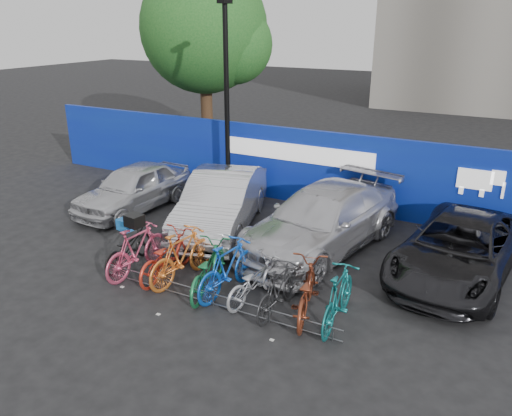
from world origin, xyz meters
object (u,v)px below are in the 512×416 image
Objects in this scene: bike_rack at (213,299)px; bike_0 at (128,247)px; car_1 at (221,202)px; bike_9 at (338,297)px; lamppost at (227,98)px; bike_5 at (228,268)px; bike_3 at (182,256)px; bike_6 at (254,281)px; car_3 at (459,249)px; tree at (209,32)px; bike_8 at (306,290)px; bike_2 at (167,255)px; car_2 at (322,220)px; bike_1 at (137,250)px; bike_4 at (207,269)px; car_0 at (134,187)px; bike_7 at (279,290)px.

bike_0 is (-2.78, 0.62, 0.30)m from bike_rack.
bike_9 is (4.46, -2.99, -0.23)m from car_1.
bike_0 is 5.26m from bike_9.
bike_5 is (3.21, -5.40, -2.67)m from lamppost.
lamppost reaches higher than bike_3.
bike_6 is (0.63, -0.00, -0.14)m from bike_5.
bike_rack is at bearing -77.44° from car_1.
tree is at bearing 155.88° from car_3.
bike_8 is (1.78, 0.02, -0.07)m from bike_5.
bike_2 is at bearing 7.35° from bike_5.
car_2 is at bearing -65.92° from bike_9.
bike_6 is (-3.62, -3.14, -0.23)m from car_3.
bike_rack is at bearing 96.05° from bike_5.
bike_3 is (0.43, 0.00, 0.09)m from bike_2.
lamppost is at bearing 171.08° from car_3.
bike_2 is (0.70, 0.19, -0.07)m from bike_1.
lamppost is 8.29m from bike_9.
car_1 is 3.60m from bike_5.
tree is at bearing 127.51° from lamppost.
bike_4 is (6.34, -10.19, -4.54)m from tree.
car_2 is (0.97, 3.67, 0.63)m from bike_rack.
bike_6 is at bearing -24.54° from car_0.
bike_9 is at bearing 13.42° from bike_rack.
tree reaches higher than bike_9.
bike_5 reaches higher than bike_8.
bike_7 is (4.08, -0.20, 0.06)m from bike_0.
bike_3 is 1.07× the size of bike_9.
bike_6 is at bearing 42.80° from bike_rack.
car_0 is at bearing -23.69° from bike_9.
bike_6 is (1.07, 0.12, -0.07)m from bike_4.
bike_3 is at bearing -60.93° from tree.
car_2 reaches higher than bike_9.
bike_2 is 1.16× the size of bike_7.
bike_8 is 1.07× the size of bike_9.
car_3 reaches higher than bike_7.
lamppost is 7.84m from bike_8.
bike_7 is (1.30, 0.42, 0.35)m from bike_rack.
car_2 reaches higher than bike_0.
bike_0 is at bearing -2.25° from bike_9.
bike_1 is (4.46, -10.25, -4.48)m from tree.
bike_0 is 4.58m from bike_8.
bike_0 is 1.00× the size of bike_6.
car_1 reaches higher than bike_4.
car_0 is 6.59m from bike_6.
bike_6 is 1.16m from bike_8.
tree is 3.82× the size of bike_8.
bike_4 is at bearing -101.57° from car_2.
bike_rack is 2.74× the size of bike_3.
car_2 reaches higher than bike_6.
bike_4 is (-1.40, -3.20, -0.26)m from car_2.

